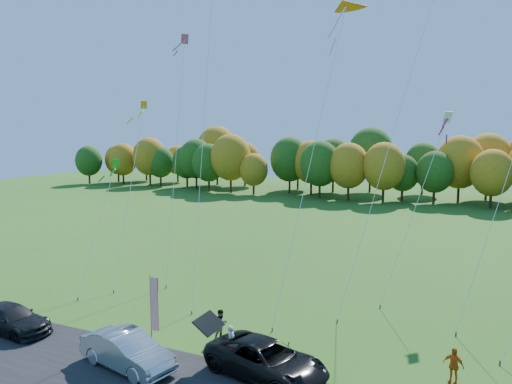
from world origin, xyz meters
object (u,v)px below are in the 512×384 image
at_px(person_east, 453,365).
at_px(feather_flag, 154,303).
at_px(black_suv, 266,360).
at_px(silver_sedan, 127,350).

relative_size(person_east, feather_flag, 0.43).
bearing_deg(black_suv, feather_flag, 100.78).
bearing_deg(silver_sedan, feather_flag, 18.90).
xyz_separation_m(black_suv, person_east, (7.38, 2.88, -0.02)).
bearing_deg(feather_flag, black_suv, -5.08).
relative_size(black_suv, feather_flag, 1.58).
distance_m(person_east, feather_flag, 13.94).
bearing_deg(black_suv, person_east, -52.83).
distance_m(silver_sedan, feather_flag, 2.77).
bearing_deg(silver_sedan, black_suv, -60.59).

